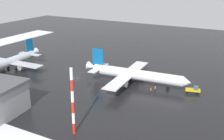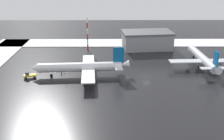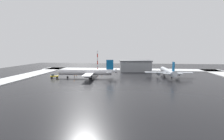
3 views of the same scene
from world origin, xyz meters
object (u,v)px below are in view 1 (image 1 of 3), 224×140
(traffic_cone_near_nose, at_px, (156,77))
(airplane_distant_tail, at_px, (7,63))
(ground_crew_mid_apron, at_px, (151,90))
(antenna_mast, at_px, (73,102))
(airplane_parked_starboard, at_px, (134,74))
(traffic_cone_mid_line, at_px, (101,89))
(ground_crew_near_tug, at_px, (155,88))
(pushback_tug, at_px, (194,90))

(traffic_cone_near_nose, bearing_deg, airplane_distant_tail, -159.36)
(ground_crew_mid_apron, relative_size, antenna_mast, 0.10)
(airplane_parked_starboard, relative_size, traffic_cone_near_nose, 68.37)
(ground_crew_mid_apron, height_order, traffic_cone_mid_line, ground_crew_mid_apron)
(ground_crew_mid_apron, xyz_separation_m, ground_crew_near_tug, (0.76, 1.95, 0.00))
(airplane_distant_tail, relative_size, pushback_tug, 7.03)
(airplane_parked_starboard, relative_size, airplane_distant_tail, 1.07)
(airplane_distant_tail, height_order, antenna_mast, antenna_mast)
(pushback_tug, xyz_separation_m, antenna_mast, (-19.32, -37.87, 6.99))
(airplane_parked_starboard, xyz_separation_m, airplane_distant_tail, (-49.42, -10.77, -0.23))
(antenna_mast, bearing_deg, airplane_parked_starboard, 91.14)
(pushback_tug, height_order, antenna_mast, antenna_mast)
(airplane_parked_starboard, distance_m, airplane_distant_tail, 50.58)
(ground_crew_mid_apron, height_order, traffic_cone_near_nose, ground_crew_mid_apron)
(airplane_distant_tail, bearing_deg, ground_crew_mid_apron, 94.65)
(pushback_tug, height_order, ground_crew_near_tug, pushback_tug)
(airplane_parked_starboard, bearing_deg, airplane_distant_tail, -171.55)
(airplane_distant_tail, distance_m, pushback_tug, 70.65)
(airplane_distant_tail, height_order, ground_crew_near_tug, airplane_distant_tail)
(pushback_tug, xyz_separation_m, traffic_cone_near_nose, (-15.24, 7.64, -1.01))
(pushback_tug, xyz_separation_m, ground_crew_mid_apron, (-12.17, -6.13, -0.31))
(airplane_parked_starboard, relative_size, antenna_mast, 2.27)
(airplane_distant_tail, distance_m, ground_crew_mid_apron, 57.72)
(pushback_tug, relative_size, traffic_cone_mid_line, 9.10)
(antenna_mast, bearing_deg, ground_crew_mid_apron, 77.30)
(pushback_tug, bearing_deg, airplane_parked_starboard, 171.28)
(antenna_mast, relative_size, traffic_cone_near_nose, 30.08)
(pushback_tug, bearing_deg, airplane_distant_tail, 176.00)
(pushback_tug, height_order, traffic_cone_near_nose, pushback_tug)
(airplane_parked_starboard, distance_m, pushback_tug, 20.28)
(ground_crew_mid_apron, xyz_separation_m, traffic_cone_mid_line, (-15.37, -5.11, -0.70))
(traffic_cone_mid_line, bearing_deg, airplane_parked_starboard, 50.94)
(airplane_distant_tail, xyz_separation_m, antenna_mast, (50.13, -25.09, 4.82))
(antenna_mast, xyz_separation_m, traffic_cone_near_nose, (4.08, 45.52, -8.00))
(airplane_distant_tail, relative_size, traffic_cone_mid_line, 63.98)
(traffic_cone_mid_line, bearing_deg, ground_crew_near_tug, 23.67)
(airplane_parked_starboard, xyz_separation_m, traffic_cone_near_nose, (4.79, 9.65, -3.41))
(antenna_mast, distance_m, traffic_cone_near_nose, 46.39)
(airplane_distant_tail, height_order, ground_crew_mid_apron, airplane_distant_tail)
(ground_crew_mid_apron, bearing_deg, ground_crew_near_tug, 42.42)
(airplane_parked_starboard, height_order, antenna_mast, antenna_mast)
(airplane_distant_tail, distance_m, traffic_cone_near_nose, 58.02)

